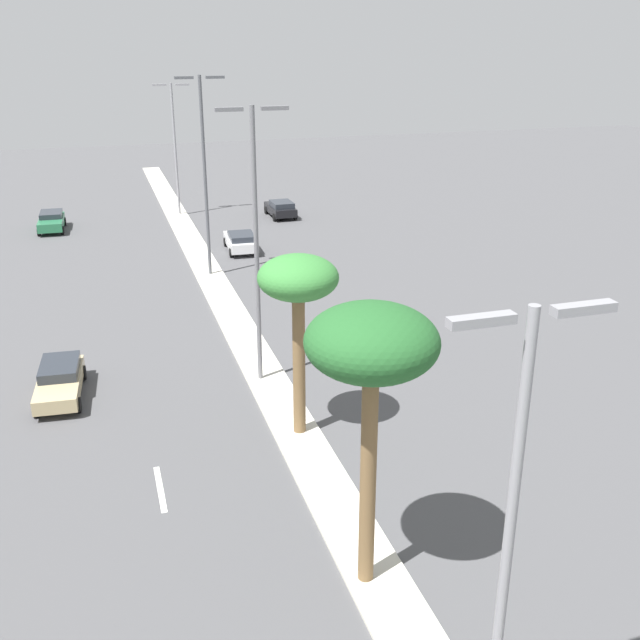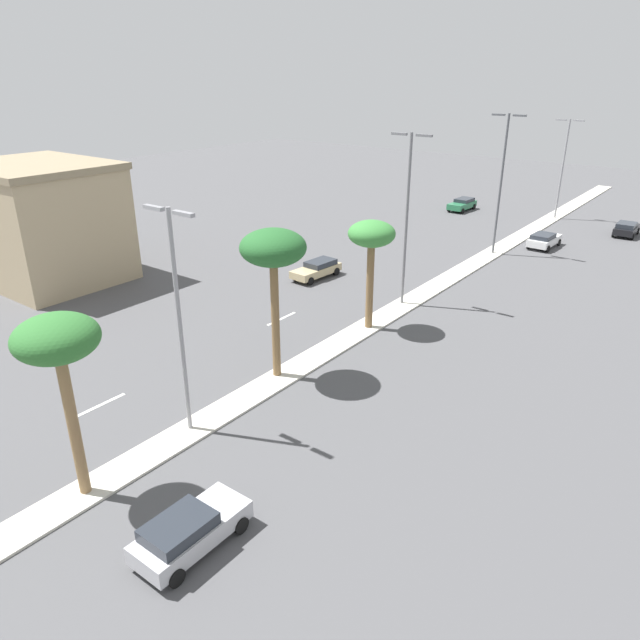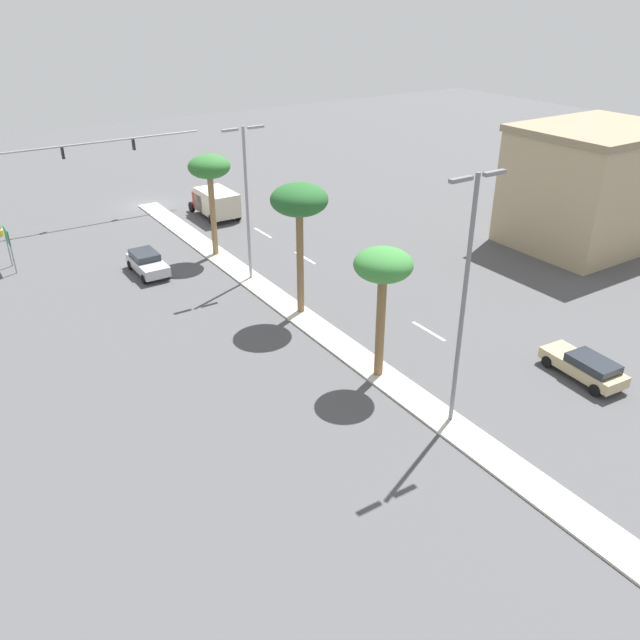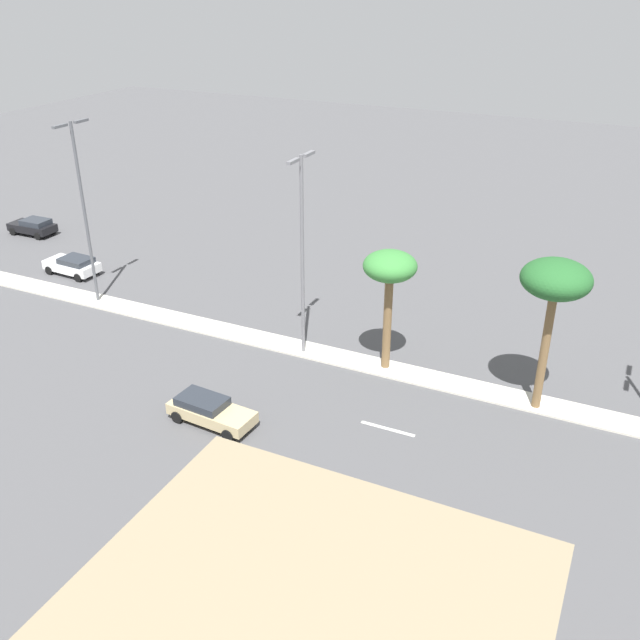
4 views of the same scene
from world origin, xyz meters
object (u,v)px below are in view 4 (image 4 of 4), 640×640
(street_lamp_center, at_px, (302,245))
(sedan_black_near, at_px, (33,226))
(street_lamp_right, at_px, (83,203))
(sedan_white_inboard, at_px, (73,265))
(palm_tree_rear, at_px, (556,283))
(sedan_tan_mid, at_px, (209,410))
(palm_tree_trailing, at_px, (390,271))

(street_lamp_center, height_order, sedan_black_near, street_lamp_center)
(street_lamp_right, bearing_deg, sedan_white_inboard, 58.84)
(palm_tree_rear, distance_m, sedan_tan_mid, 17.86)
(palm_tree_rear, relative_size, street_lamp_center, 0.69)
(sedan_black_near, bearing_deg, palm_tree_trailing, -103.07)
(street_lamp_center, bearing_deg, sedan_tan_mid, 173.11)
(palm_tree_rear, bearing_deg, palm_tree_trailing, 86.94)
(street_lamp_center, bearing_deg, sedan_black_near, 74.14)
(palm_tree_trailing, height_order, sedan_black_near, palm_tree_trailing)
(sedan_black_near, xyz_separation_m, sedan_tan_mid, (-16.93, -29.08, -0.03))
(street_lamp_right, xyz_separation_m, sedan_tan_mid, (-8.72, -14.87, -6.26))
(palm_tree_trailing, xyz_separation_m, sedan_black_near, (8.15, 35.10, -5.24))
(palm_tree_trailing, xyz_separation_m, sedan_tan_mid, (-8.79, 6.02, -5.27))
(sedan_black_near, relative_size, sedan_white_inboard, 0.95)
(palm_tree_rear, distance_m, sedan_white_inboard, 34.99)
(palm_tree_trailing, xyz_separation_m, street_lamp_right, (-0.06, 20.89, 1.00))
(palm_tree_rear, xyz_separation_m, sedan_white_inboard, (3.36, 34.26, -6.30))
(street_lamp_center, distance_m, sedan_black_near, 31.87)
(palm_tree_trailing, relative_size, sedan_black_near, 1.72)
(palm_tree_rear, distance_m, street_lamp_center, 13.46)
(street_lamp_center, distance_m, street_lamp_right, 15.88)
(street_lamp_right, distance_m, sedan_white_inboard, 8.48)
(palm_tree_trailing, xyz_separation_m, sedan_white_inboard, (2.91, 25.80, -5.24))
(street_lamp_center, xyz_separation_m, sedan_black_near, (8.55, 30.09, -6.06))
(sedan_black_near, distance_m, sedan_white_inboard, 10.67)
(sedan_white_inboard, bearing_deg, palm_tree_trailing, -96.44)
(palm_tree_rear, relative_size, sedan_black_near, 2.00)
(palm_tree_trailing, relative_size, sedan_tan_mid, 1.52)
(palm_tree_rear, bearing_deg, street_lamp_right, 89.24)
(palm_tree_rear, bearing_deg, sedan_black_near, 78.83)
(sedan_white_inboard, bearing_deg, street_lamp_right, -121.16)
(street_lamp_right, bearing_deg, street_lamp_center, -91.24)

